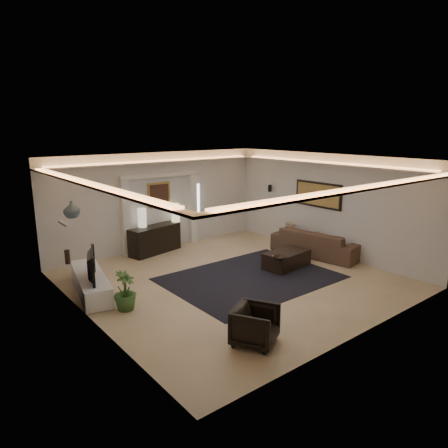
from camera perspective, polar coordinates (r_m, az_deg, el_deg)
floor at (r=10.06m, az=1.25°, el=-7.73°), size 7.00×7.00×0.00m
ceiling at (r=9.41m, az=1.34°, el=8.97°), size 7.00×7.00×0.00m
wall_back at (r=12.47m, az=-9.07°, el=3.17°), size 7.00×0.00×7.00m
wall_front at (r=7.39m, az=18.99°, el=-4.46°), size 7.00×0.00×7.00m
wall_left at (r=7.93m, az=-18.55°, el=-3.22°), size 0.00×7.00×7.00m
wall_right at (r=12.13m, az=14.11°, el=2.65°), size 0.00×7.00×7.00m
cove_soffit at (r=9.44m, az=1.33°, el=7.28°), size 7.00×7.00×0.04m
daylight_slit at (r=13.17m, az=-3.90°, el=3.41°), size 0.25×0.03×1.00m
area_rug at (r=10.16m, az=3.73°, el=-7.50°), size 4.00×3.00×0.01m
pilaster_left at (r=11.94m, az=-13.57°, el=0.79°), size 0.22×0.20×2.20m
pilaster_right at (r=13.04m, az=-4.41°, el=2.18°), size 0.22×0.20×2.20m
alcove_header at (r=12.27m, az=-8.98°, el=6.79°), size 2.52×0.20×0.12m
painting_frame at (r=12.41m, az=-9.04°, el=4.06°), size 0.74×0.04×0.74m
painting_canvas at (r=12.39m, az=-8.98°, el=4.05°), size 0.62×0.02×0.62m
art_panel_frame at (r=12.25m, az=12.98°, el=4.00°), size 0.04×1.64×0.74m
art_panel_gold at (r=12.23m, az=12.91°, el=3.99°), size 0.02×1.50×0.62m
wall_sconce at (r=13.44m, az=6.39°, el=4.97°), size 0.12×0.12×0.22m
wall_niche at (r=9.20m, az=-21.34°, el=0.06°), size 0.10×0.55×0.04m
console at (r=12.20m, az=-9.60°, el=-2.14°), size 1.69×0.84×0.81m
lamp_left at (r=12.00m, az=-11.34°, el=0.92°), size 0.27×0.27×0.55m
lamp_right at (r=12.54m, az=-6.77°, el=1.62°), size 0.26×0.26×0.56m
media_ledge at (r=9.71m, az=-18.08°, el=-7.78°), size 1.04×2.37×0.43m
tv at (r=9.18m, az=-18.46°, el=-5.44°), size 1.08×0.54×0.64m
figurine at (r=10.44m, az=-20.99°, el=-4.14°), size 0.14×0.14×0.34m
ginger_jar at (r=9.58m, az=-20.46°, el=1.90°), size 0.47×0.47×0.37m
plant at (r=8.58m, az=-13.62°, el=-9.02°), size 0.64×0.64×0.81m
sofa at (r=12.11m, az=12.75°, el=-2.53°), size 2.68×1.41×0.74m
throw_blanket at (r=11.79m, az=14.60°, el=-2.18°), size 0.57×0.48×0.06m
throw_pillow at (r=12.70m, az=9.22°, el=-0.80°), size 0.28×0.44×0.43m
coffee_table at (r=10.95m, az=8.70°, el=-4.97°), size 1.31×0.80×0.47m
bowl at (r=10.22m, az=7.75°, el=-4.85°), size 0.35×0.35×0.08m
magazine at (r=10.41m, az=7.42°, el=-4.63°), size 0.26×0.22×0.03m
armchair at (r=7.18m, az=4.38°, el=-13.91°), size 0.98×0.99×0.67m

